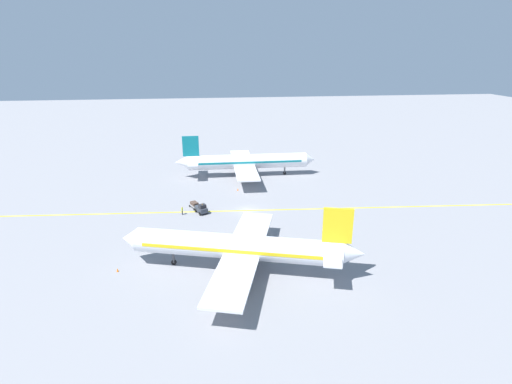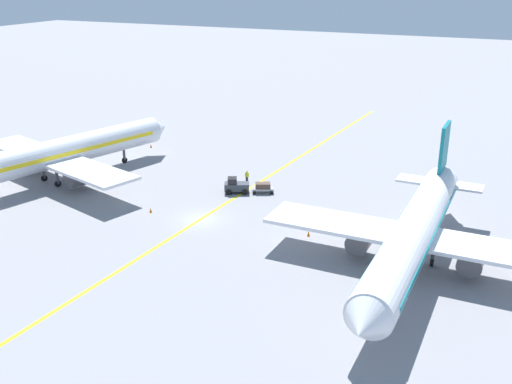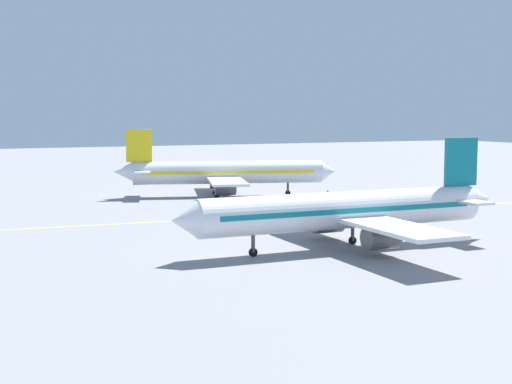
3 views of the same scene
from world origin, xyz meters
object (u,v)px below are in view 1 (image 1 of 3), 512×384
(baggage_tug_dark, at_px, (201,209))
(traffic_cone_near_nose, at_px, (254,221))
(traffic_cone_mid_apron, at_px, (117,270))
(baggage_cart_trailing, at_px, (194,204))
(ground_crew_worker, at_px, (182,210))
(traffic_cone_by_wingtip, at_px, (219,244))
(airplane_adjacent_stand, at_px, (239,247))
(traffic_cone_far_edge, at_px, (238,189))
(airplane_at_gate, at_px, (246,162))

(baggage_tug_dark, bearing_deg, traffic_cone_near_nose, 58.42)
(traffic_cone_near_nose, height_order, traffic_cone_mid_apron, same)
(baggage_cart_trailing, relative_size, traffic_cone_mid_apron, 5.36)
(baggage_cart_trailing, height_order, ground_crew_worker, ground_crew_worker)
(baggage_cart_trailing, xyz_separation_m, traffic_cone_near_nose, (8.94, 11.12, -0.49))
(baggage_tug_dark, relative_size, traffic_cone_by_wingtip, 6.10)
(airplane_adjacent_stand, bearing_deg, traffic_cone_mid_apron, -96.02)
(traffic_cone_far_edge, bearing_deg, traffic_cone_near_nose, 4.54)
(traffic_cone_mid_apron, bearing_deg, traffic_cone_near_nose, 123.93)
(baggage_cart_trailing, distance_m, traffic_cone_far_edge, 13.54)
(ground_crew_worker, distance_m, traffic_cone_mid_apron, 22.02)
(airplane_adjacent_stand, height_order, baggage_cart_trailing, airplane_adjacent_stand)
(airplane_at_gate, height_order, traffic_cone_by_wingtip, airplane_at_gate)
(airplane_at_gate, xyz_separation_m, ground_crew_worker, (23.79, -14.99, -2.80))
(baggage_tug_dark, distance_m, traffic_cone_mid_apron, 23.95)
(airplane_adjacent_stand, xyz_separation_m, baggage_tug_dark, (-22.50, -5.52, -2.81))
(airplane_at_gate, distance_m, airplane_adjacent_stand, 46.35)
(airplane_adjacent_stand, relative_size, traffic_cone_far_edge, 63.42)
(traffic_cone_mid_apron, xyz_separation_m, traffic_cone_far_edge, (-33.09, 20.36, 0.00))
(airplane_at_gate, bearing_deg, traffic_cone_near_nose, -3.02)
(traffic_cone_mid_apron, relative_size, traffic_cone_far_edge, 1.00)
(traffic_cone_far_edge, bearing_deg, airplane_adjacent_stand, -4.45)
(traffic_cone_far_edge, bearing_deg, airplane_at_gate, 164.73)
(traffic_cone_near_nose, bearing_deg, ground_crew_worker, -112.87)
(baggage_cart_trailing, bearing_deg, traffic_cone_far_edge, 134.42)
(traffic_cone_near_nose, height_order, traffic_cone_far_edge, same)
(baggage_tug_dark, height_order, baggage_cart_trailing, baggage_tug_dark)
(ground_crew_worker, distance_m, traffic_cone_far_edge, 17.49)
(airplane_at_gate, relative_size, traffic_cone_by_wingtip, 64.42)
(airplane_at_gate, relative_size, ground_crew_worker, 21.09)
(baggage_tug_dark, relative_size, traffic_cone_mid_apron, 6.10)
(traffic_cone_by_wingtip, bearing_deg, baggage_tug_dark, -169.10)
(airplane_at_gate, distance_m, baggage_tug_dark, 26.20)
(airplane_adjacent_stand, bearing_deg, ground_crew_worker, -157.38)
(baggage_cart_trailing, bearing_deg, airplane_at_gate, 148.29)
(ground_crew_worker, xyz_separation_m, traffic_cone_by_wingtip, (14.18, 6.52, -0.63))
(airplane_at_gate, relative_size, traffic_cone_mid_apron, 64.42)
(ground_crew_worker, bearing_deg, airplane_adjacent_stand, 22.62)
(airplane_at_gate, xyz_separation_m, traffic_cone_near_nose, (29.45, -1.56, -3.43))
(baggage_tug_dark, height_order, traffic_cone_mid_apron, baggage_tug_dark)
(traffic_cone_mid_apron, bearing_deg, traffic_cone_by_wingtip, 112.47)
(baggage_tug_dark, bearing_deg, traffic_cone_mid_apron, -30.42)
(ground_crew_worker, bearing_deg, traffic_cone_by_wingtip, 24.70)
(baggage_cart_trailing, xyz_separation_m, ground_crew_worker, (3.27, -2.31, 0.15))
(airplane_adjacent_stand, distance_m, traffic_cone_far_edge, 35.22)
(ground_crew_worker, height_order, traffic_cone_by_wingtip, ground_crew_worker)
(traffic_cone_far_edge, bearing_deg, baggage_tug_dark, -33.51)
(airplane_at_gate, height_order, traffic_cone_far_edge, airplane_at_gate)
(baggage_tug_dark, relative_size, ground_crew_worker, 2.00)
(baggage_cart_trailing, distance_m, traffic_cone_near_nose, 14.28)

